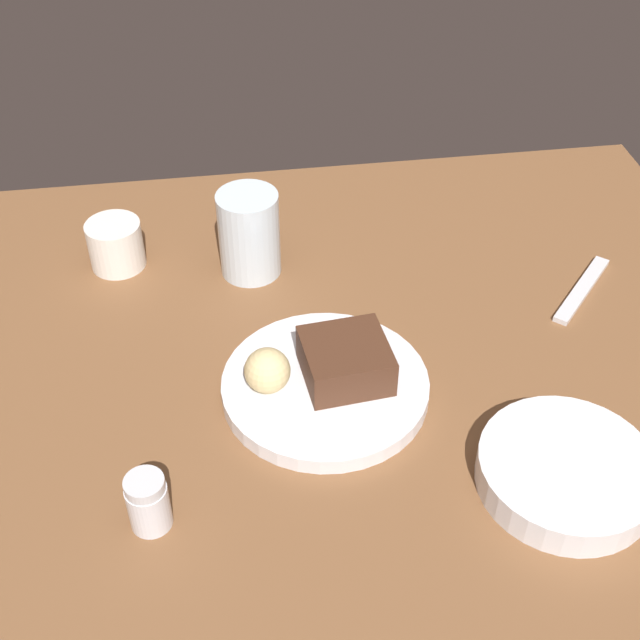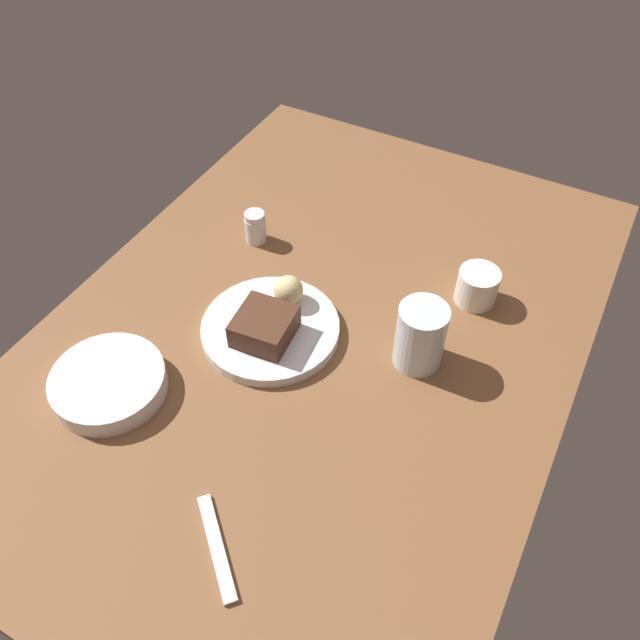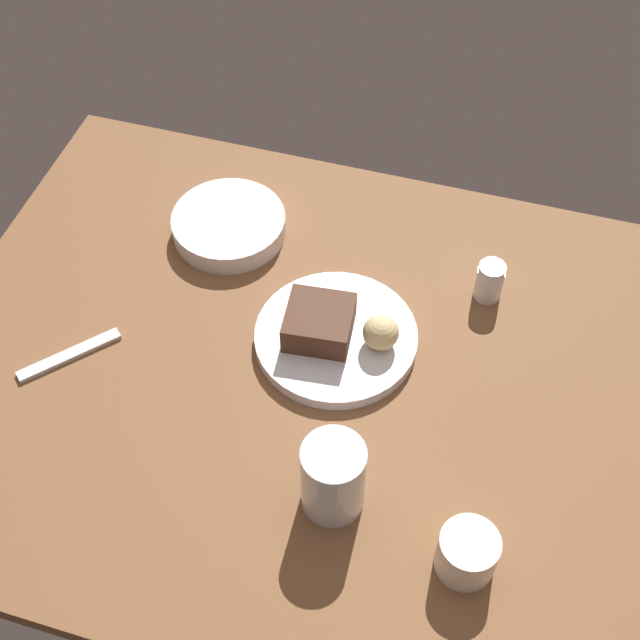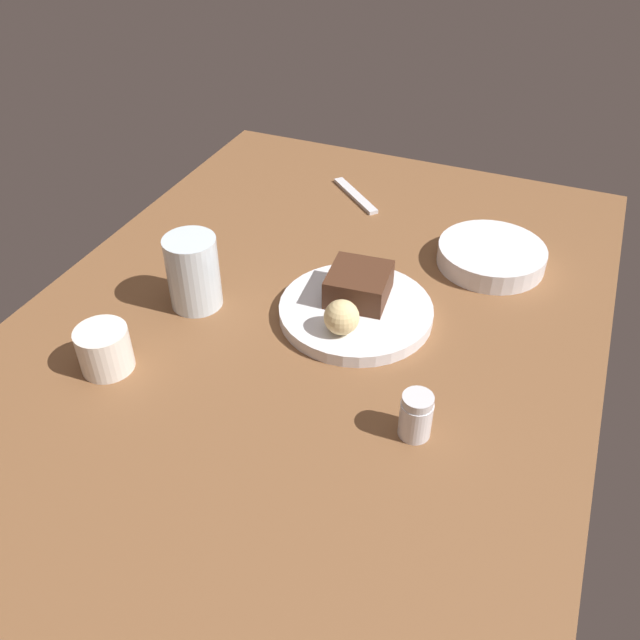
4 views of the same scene
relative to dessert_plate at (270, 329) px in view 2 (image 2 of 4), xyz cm
name	(u,v)px [view 2 (image 2 of 4)]	position (x,y,z in cm)	size (l,w,h in cm)	color
dining_table	(315,335)	(4.29, -6.13, -2.47)	(120.00, 84.00, 3.00)	brown
dessert_plate	(270,329)	(0.00, 0.00, 0.00)	(23.03, 23.03, 1.95)	silver
chocolate_cake_slice	(264,326)	(-2.32, -0.49, 3.24)	(9.16, 8.84, 4.54)	#472819
bread_roll	(288,290)	(6.33, 0.08, 3.50)	(5.05, 5.05, 5.05)	#DBC184
salt_shaker	(255,227)	(19.06, 14.67, 2.13)	(4.04, 4.04, 6.30)	silver
water_glass	(420,336)	(6.27, -23.70, 4.76)	(7.87, 7.87, 11.47)	silver
side_bowl	(109,383)	(-21.79, 15.83, 0.74)	(17.65, 17.65, 3.43)	silver
coffee_cup	(477,286)	(23.58, -27.42, 2.21)	(7.15, 7.15, 6.36)	silver
dessert_spoon	(217,547)	(-35.11, -13.02, -0.62)	(15.00, 1.80, 0.70)	silver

